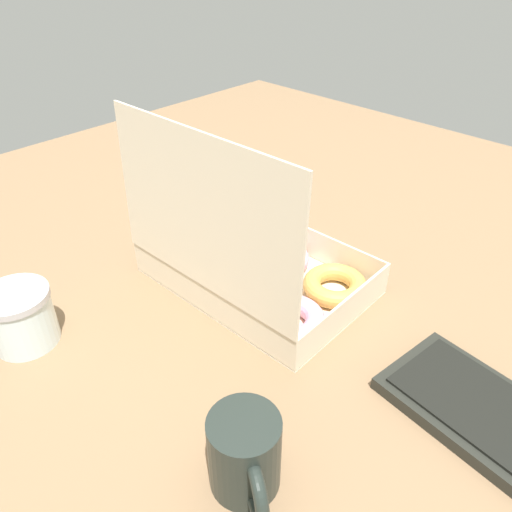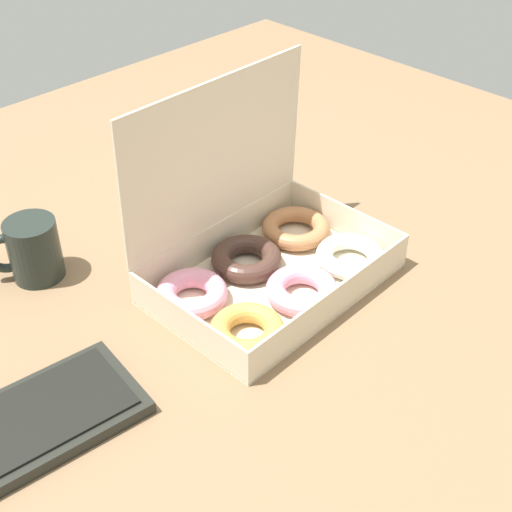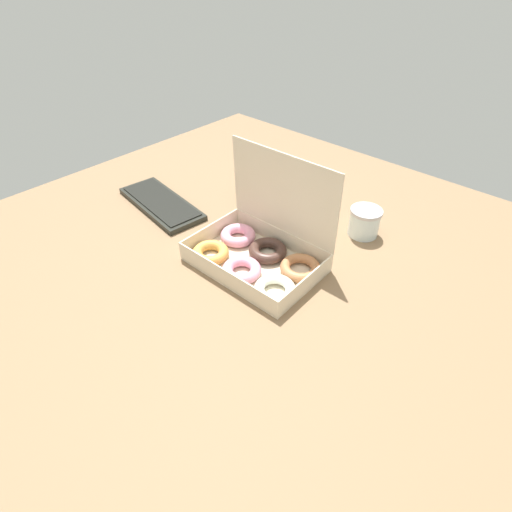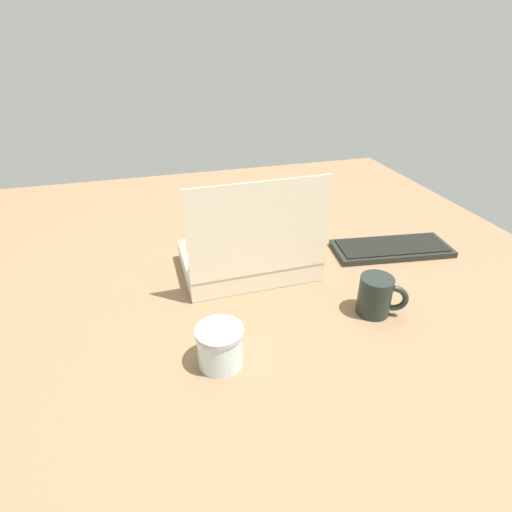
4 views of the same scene
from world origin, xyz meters
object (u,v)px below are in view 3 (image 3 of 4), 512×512
glass_jar (364,222)px  coffee_mug (256,186)px  keyboard (161,203)px  donut_box (258,253)px

glass_jar → coffee_mug: bearing=-170.6°
keyboard → coffee_mug: 33.85cm
donut_box → coffee_mug: donut_box is taller
keyboard → coffee_mug: size_ratio=3.39×
keyboard → coffee_mug: coffee_mug is taller
keyboard → coffee_mug: (21.19, 26.09, 4.03)cm
glass_jar → donut_box: bearing=-114.3°
keyboard → coffee_mug: bearing=50.9°
glass_jar → keyboard: bearing=-151.8°
coffee_mug → glass_jar: 40.08cm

